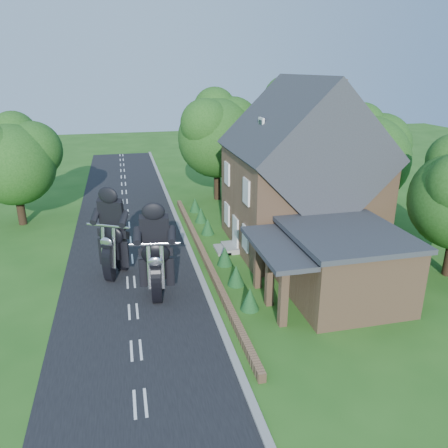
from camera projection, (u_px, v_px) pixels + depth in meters
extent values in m
plane|color=#235517|center=(133.00, 312.00, 20.11)|extent=(120.00, 120.00, 0.00)
cube|color=black|center=(133.00, 312.00, 20.11)|extent=(7.00, 80.00, 0.02)
cube|color=gray|center=(211.00, 301.00, 20.88)|extent=(0.30, 80.00, 0.12)
cube|color=#8D6647|center=(204.00, 256.00, 25.56)|extent=(0.30, 22.00, 0.40)
cube|color=#8D6647|center=(299.00, 199.00, 26.86)|extent=(8.00, 8.00, 6.00)
cube|color=#2A2C32|center=(302.00, 150.00, 25.85)|extent=(8.48, 8.64, 8.48)
cube|color=#8D6647|center=(338.00, 93.00, 25.20)|extent=(0.60, 0.90, 1.60)
cube|color=white|center=(261.00, 126.00, 24.78)|extent=(0.12, 0.80, 0.90)
cube|color=black|center=(260.00, 126.00, 24.76)|extent=(0.04, 0.55, 0.65)
cube|color=white|center=(235.00, 234.00, 26.65)|extent=(0.10, 1.10, 2.10)
cube|color=gray|center=(230.00, 248.00, 26.88)|extent=(0.80, 1.60, 0.30)
cube|color=gray|center=(222.00, 250.00, 26.79)|extent=(0.80, 1.60, 0.15)
cube|color=white|center=(245.00, 238.00, 24.44)|extent=(0.10, 1.10, 1.40)
cube|color=black|center=(245.00, 238.00, 24.44)|extent=(0.04, 0.92, 1.22)
cube|color=white|center=(227.00, 214.00, 28.47)|extent=(0.10, 1.10, 1.40)
cube|color=black|center=(227.00, 214.00, 28.47)|extent=(0.04, 0.92, 1.22)
cube|color=white|center=(246.00, 192.00, 23.53)|extent=(0.10, 1.10, 1.40)
cube|color=black|center=(246.00, 192.00, 23.53)|extent=(0.04, 0.92, 1.22)
cube|color=white|center=(227.00, 174.00, 27.56)|extent=(0.10, 1.10, 1.40)
cube|color=black|center=(227.00, 174.00, 27.56)|extent=(0.04, 0.92, 1.22)
cube|color=#8D6647|center=(343.00, 266.00, 21.00)|extent=(5.00, 5.60, 3.20)
cube|color=#2A2C32|center=(346.00, 233.00, 20.42)|extent=(5.30, 5.94, 0.24)
cube|color=#2A2C32|center=(283.00, 246.00, 19.87)|extent=(2.60, 5.32, 0.22)
cube|color=#8D6647|center=(283.00, 297.00, 18.62)|extent=(0.35, 0.35, 2.80)
cube|color=#8D6647|center=(270.00, 278.00, 20.27)|extent=(0.35, 0.35, 2.80)
cube|color=#8D6647|center=(258.00, 262.00, 21.92)|extent=(0.35, 0.35, 2.80)
cylinder|color=black|center=(363.00, 204.00, 30.96)|extent=(0.56, 0.56, 3.00)
sphere|color=#1B4614|center=(368.00, 160.00, 29.89)|extent=(6.00, 6.00, 6.00)
sphere|color=#1B4614|center=(383.00, 144.00, 30.43)|extent=(4.32, 4.32, 4.32)
sphere|color=#1B4614|center=(363.00, 145.00, 28.43)|extent=(3.72, 3.72, 3.72)
sphere|color=#1B4614|center=(364.00, 126.00, 30.30)|extent=(3.30, 3.30, 3.30)
cylinder|color=black|center=(291.00, 177.00, 37.18)|extent=(0.56, 0.56, 3.60)
sphere|color=#1B4614|center=(294.00, 132.00, 35.90)|extent=(7.20, 7.20, 7.20)
sphere|color=#1B4614|center=(309.00, 117.00, 36.55)|extent=(5.18, 5.18, 5.18)
sphere|color=#1B4614|center=(285.00, 116.00, 34.15)|extent=(4.46, 4.46, 4.46)
sphere|color=#1B4614|center=(290.00, 99.00, 36.39)|extent=(3.96, 3.96, 3.96)
cylinder|color=black|center=(220.00, 179.00, 36.84)|extent=(0.56, 0.56, 3.40)
sphere|color=#1B4614|center=(220.00, 138.00, 35.66)|extent=(6.40, 6.40, 6.40)
sphere|color=#1B4614|center=(235.00, 125.00, 36.24)|extent=(4.61, 4.61, 4.61)
sphere|color=#1B4614|center=(209.00, 124.00, 34.11)|extent=(3.97, 3.97, 3.97)
sphere|color=#1B4614|center=(218.00, 109.00, 36.10)|extent=(3.52, 3.52, 3.52)
cylinder|color=black|center=(24.00, 205.00, 30.95)|extent=(0.56, 0.56, 2.80)
sphere|color=#1B4614|center=(17.00, 164.00, 29.95)|extent=(5.60, 5.60, 5.60)
sphere|color=#1B4614|center=(36.00, 150.00, 30.45)|extent=(4.03, 4.03, 4.03)
sphere|color=#1B4614|center=(18.00, 133.00, 30.34)|extent=(3.08, 3.08, 3.08)
cone|color=#133D1A|center=(250.00, 299.00, 20.16)|extent=(0.90, 0.90, 1.10)
cone|color=#133D1A|center=(236.00, 275.00, 22.45)|extent=(0.90, 0.90, 1.10)
cone|color=#133D1A|center=(225.00, 256.00, 24.74)|extent=(0.90, 0.90, 1.10)
cone|color=#133D1A|center=(208.00, 226.00, 29.32)|extent=(0.90, 0.90, 1.10)
cone|color=#133D1A|center=(201.00, 215.00, 31.61)|extent=(0.90, 0.90, 1.10)
cone|color=#133D1A|center=(195.00, 205.00, 33.89)|extent=(0.90, 0.90, 1.10)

